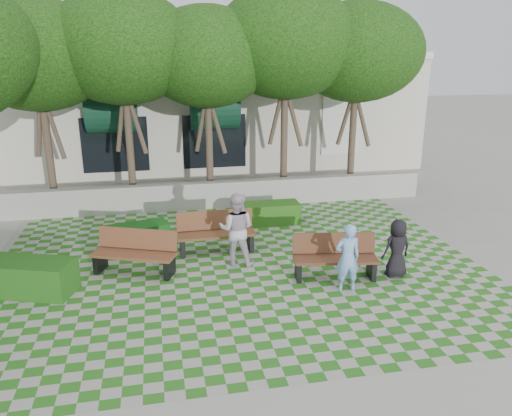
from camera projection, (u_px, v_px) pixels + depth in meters
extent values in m
plane|color=gray|center=(248.00, 286.00, 11.57)|extent=(90.00, 90.00, 0.00)
plane|color=#2B721E|center=(240.00, 268.00, 12.50)|extent=(12.00, 12.00, 0.00)
cube|color=#9E9B93|center=(215.00, 195.00, 17.22)|extent=(15.00, 0.36, 0.90)
cube|color=#522D1C|center=(335.00, 259.00, 11.82)|extent=(2.06, 0.91, 0.07)
cube|color=#522D1C|center=(334.00, 243.00, 12.00)|extent=(1.98, 0.45, 0.50)
cube|color=black|center=(298.00, 269.00, 11.86)|extent=(0.20, 0.56, 0.49)
cube|color=black|center=(371.00, 268.00, 11.93)|extent=(0.20, 0.56, 0.49)
cube|color=brown|center=(216.00, 234.00, 13.36)|extent=(2.07, 0.66, 0.07)
cube|color=brown|center=(215.00, 220.00, 13.55)|extent=(2.06, 0.18, 0.52)
cube|color=black|center=(182.00, 246.00, 13.26)|extent=(0.12, 0.57, 0.50)
cube|color=black|center=(250.00, 240.00, 13.63)|extent=(0.12, 0.57, 0.50)
cube|color=brown|center=(134.00, 254.00, 12.05)|extent=(2.10, 1.33, 0.07)
cube|color=brown|center=(138.00, 238.00, 12.24)|extent=(1.93, 0.89, 0.51)
cube|color=black|center=(100.00, 262.00, 12.29)|extent=(0.31, 0.56, 0.49)
cube|color=black|center=(170.00, 267.00, 11.98)|extent=(0.31, 0.56, 0.49)
cube|color=#225316|center=(269.00, 213.00, 15.63)|extent=(1.91, 0.78, 0.67)
cube|color=#134916|center=(136.00, 236.00, 13.82)|extent=(1.90, 1.12, 0.62)
cube|color=#1A4C14|center=(25.00, 277.00, 11.15)|extent=(2.36, 1.55, 0.77)
imported|color=#7EABE7|center=(347.00, 258.00, 11.13)|extent=(0.59, 0.40, 1.60)
imported|color=black|center=(397.00, 248.00, 11.87)|extent=(0.75, 0.54, 1.43)
imported|color=silver|center=(237.00, 229.00, 12.50)|extent=(1.08, 0.95, 1.88)
cylinder|color=#47382B|center=(49.00, 154.00, 17.07)|extent=(0.26, 0.26, 3.64)
ellipsoid|color=#1E4C11|center=(37.00, 55.00, 16.09)|extent=(4.80, 4.80, 3.60)
cylinder|color=#47382B|center=(130.00, 149.00, 17.56)|extent=(0.26, 0.26, 3.81)
ellipsoid|color=#1E4C11|center=(122.00, 47.00, 16.53)|extent=(5.00, 5.00, 3.75)
cylinder|color=#47382B|center=(209.00, 149.00, 18.12)|extent=(0.26, 0.26, 3.58)
ellipsoid|color=#1E4C11|center=(207.00, 57.00, 17.15)|extent=(4.60, 4.60, 3.45)
cylinder|color=#47382B|center=(284.00, 142.00, 18.60)|extent=(0.26, 0.26, 3.92)
ellipsoid|color=#1E4C11|center=(286.00, 43.00, 17.54)|extent=(5.20, 5.20, 3.90)
cylinder|color=#47382B|center=(352.00, 142.00, 19.14)|extent=(0.26, 0.26, 3.70)
ellipsoid|color=#1E4C11|center=(357.00, 52.00, 18.14)|extent=(4.80, 4.80, 3.60)
cube|color=beige|center=(214.00, 108.00, 24.26)|extent=(18.00, 8.00, 5.00)
cube|color=white|center=(225.00, 56.00, 19.77)|extent=(18.00, 0.30, 0.30)
cube|color=black|center=(341.00, 123.00, 21.54)|extent=(1.40, 0.10, 2.40)
cylinder|color=#103C27|center=(112.00, 109.00, 19.50)|extent=(3.00, 1.80, 1.80)
cube|color=black|center=(115.00, 145.00, 19.93)|extent=(2.60, 0.08, 2.20)
cylinder|color=#103C27|center=(214.00, 107.00, 20.26)|extent=(3.00, 1.80, 1.80)
cube|color=black|center=(215.00, 141.00, 20.68)|extent=(2.60, 0.08, 2.20)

